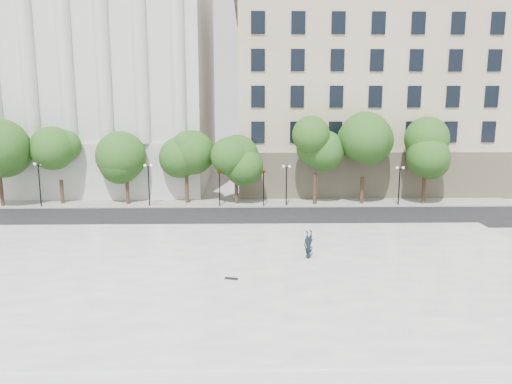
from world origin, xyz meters
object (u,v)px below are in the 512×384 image
at_px(skateboard, 231,278).
at_px(person_lying, 308,254).
at_px(traffic_light_east, 264,170).
at_px(traffic_light_west, 219,169).

bearing_deg(skateboard, person_lying, 51.17).
xyz_separation_m(traffic_light_east, person_lying, (2.30, -17.23, -2.95)).
bearing_deg(traffic_light_east, person_lying, -82.39).
bearing_deg(traffic_light_west, traffic_light_east, 0.00).
bearing_deg(skateboard, traffic_light_east, 96.95).
bearing_deg(skateboard, traffic_light_west, 108.66).
height_order(traffic_light_west, traffic_light_east, traffic_light_west).
bearing_deg(traffic_light_west, person_lying, -69.05).
height_order(person_lying, skateboard, person_lying).
relative_size(traffic_light_west, person_lying, 2.36).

